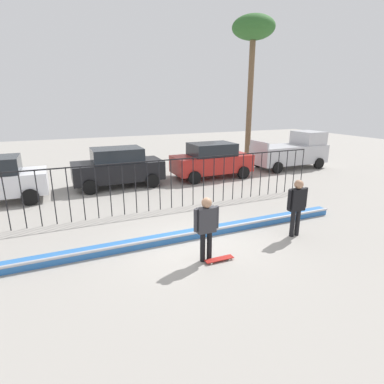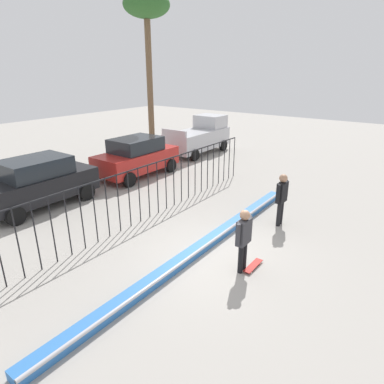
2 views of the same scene
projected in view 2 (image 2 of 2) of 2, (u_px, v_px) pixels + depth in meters
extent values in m
plane|color=#9E9991|center=(215.00, 257.00, 9.48)|extent=(60.00, 60.00, 0.00)
cube|color=#2D6BB7|center=(199.00, 248.00, 9.74)|extent=(11.00, 0.36, 0.22)
cylinder|color=#B2B2B7|center=(204.00, 247.00, 9.61)|extent=(11.00, 0.09, 0.09)
cylinder|color=black|center=(18.00, 244.00, 8.21)|extent=(0.04, 0.04, 1.96)
cylinder|color=black|center=(36.00, 237.00, 8.56)|extent=(0.04, 0.04, 1.96)
cylinder|color=black|center=(53.00, 230.00, 8.91)|extent=(0.04, 0.04, 1.96)
cylinder|color=black|center=(68.00, 224.00, 9.27)|extent=(0.04, 0.04, 1.96)
cylinder|color=black|center=(82.00, 218.00, 9.62)|extent=(0.04, 0.04, 1.96)
cylinder|color=black|center=(95.00, 213.00, 9.97)|extent=(0.04, 0.04, 1.96)
cylinder|color=black|center=(107.00, 208.00, 10.32)|extent=(0.04, 0.04, 1.96)
cylinder|color=black|center=(119.00, 204.00, 10.67)|extent=(0.04, 0.04, 1.96)
cylinder|color=black|center=(129.00, 199.00, 11.03)|extent=(0.04, 0.04, 1.96)
cylinder|color=black|center=(139.00, 195.00, 11.38)|extent=(0.04, 0.04, 1.96)
cylinder|color=black|center=(149.00, 191.00, 11.73)|extent=(0.04, 0.04, 1.96)
cylinder|color=black|center=(158.00, 188.00, 12.08)|extent=(0.04, 0.04, 1.96)
cylinder|color=black|center=(166.00, 184.00, 12.44)|extent=(0.04, 0.04, 1.96)
cylinder|color=black|center=(174.00, 181.00, 12.79)|extent=(0.04, 0.04, 1.96)
cylinder|color=black|center=(181.00, 178.00, 13.14)|extent=(0.04, 0.04, 1.96)
cylinder|color=black|center=(188.00, 175.00, 13.49)|extent=(0.04, 0.04, 1.96)
cylinder|color=black|center=(195.00, 173.00, 13.85)|extent=(0.04, 0.04, 1.96)
cylinder|color=black|center=(201.00, 170.00, 14.20)|extent=(0.04, 0.04, 1.96)
cylinder|color=black|center=(208.00, 168.00, 14.55)|extent=(0.04, 0.04, 1.96)
cylinder|color=black|center=(213.00, 165.00, 14.90)|extent=(0.04, 0.04, 1.96)
cylinder|color=black|center=(219.00, 163.00, 15.26)|extent=(0.04, 0.04, 1.96)
cylinder|color=black|center=(224.00, 161.00, 15.61)|extent=(0.04, 0.04, 1.96)
cylinder|color=black|center=(229.00, 159.00, 15.96)|extent=(0.04, 0.04, 1.96)
cylinder|color=black|center=(234.00, 157.00, 16.31)|extent=(0.04, 0.04, 1.96)
cube|color=black|center=(127.00, 172.00, 10.69)|extent=(14.00, 0.04, 0.04)
cylinder|color=black|center=(241.00, 259.00, 8.64)|extent=(0.14, 0.14, 0.81)
cylinder|color=black|center=(244.00, 256.00, 8.79)|extent=(0.14, 0.14, 0.81)
cube|color=#333338|center=(244.00, 232.00, 8.46)|extent=(0.50, 0.21, 0.67)
sphere|color=#A87A5B|center=(245.00, 215.00, 8.30)|extent=(0.27, 0.27, 0.27)
cylinder|color=#333338|center=(238.00, 235.00, 8.22)|extent=(0.11, 0.11, 0.60)
cylinder|color=#333338|center=(249.00, 226.00, 8.67)|extent=(0.11, 0.11, 0.60)
cube|color=#A51E19|center=(253.00, 266.00, 8.97)|extent=(0.80, 0.20, 0.02)
cylinder|color=silver|center=(255.00, 261.00, 9.22)|extent=(0.05, 0.03, 0.05)
cylinder|color=silver|center=(260.00, 263.00, 9.14)|extent=(0.05, 0.03, 0.05)
cylinder|color=silver|center=(246.00, 270.00, 8.82)|extent=(0.05, 0.03, 0.05)
cylinder|color=silver|center=(251.00, 272.00, 8.73)|extent=(0.05, 0.03, 0.05)
cylinder|color=black|center=(279.00, 214.00, 11.25)|extent=(0.14, 0.14, 0.84)
cylinder|color=black|center=(281.00, 212.00, 11.40)|extent=(0.14, 0.14, 0.84)
cube|color=black|center=(282.00, 192.00, 11.06)|extent=(0.51, 0.22, 0.70)
sphere|color=#A87A5B|center=(283.00, 178.00, 10.89)|extent=(0.27, 0.27, 0.27)
cylinder|color=black|center=(278.00, 194.00, 10.81)|extent=(0.11, 0.11, 0.62)
cylinder|color=black|center=(286.00, 189.00, 11.28)|extent=(0.11, 0.11, 0.62)
cube|color=black|center=(38.00, 186.00, 12.80)|extent=(4.30, 1.90, 0.90)
cube|color=#1E2328|center=(35.00, 167.00, 12.53)|extent=(2.37, 1.71, 0.66)
cylinder|color=black|center=(60.00, 183.00, 14.59)|extent=(0.68, 0.22, 0.68)
cylinder|color=black|center=(87.00, 192.00, 13.53)|extent=(0.68, 0.22, 0.68)
cylinder|color=black|center=(15.00, 216.00, 11.32)|extent=(0.68, 0.22, 0.68)
cube|color=#B2231E|center=(137.00, 160.00, 16.50)|extent=(4.30, 1.90, 0.90)
cube|color=#1E2328|center=(136.00, 145.00, 16.23)|extent=(2.37, 1.71, 0.66)
cylinder|color=black|center=(144.00, 160.00, 18.29)|extent=(0.68, 0.22, 0.68)
cylinder|color=black|center=(171.00, 165.00, 17.23)|extent=(0.68, 0.22, 0.68)
cylinder|color=black|center=(102.00, 172.00, 16.08)|extent=(0.68, 0.22, 0.68)
cylinder|color=black|center=(129.00, 180.00, 15.02)|extent=(0.68, 0.22, 0.68)
cube|color=#B7B7BC|center=(197.00, 139.00, 20.85)|extent=(4.70, 1.90, 1.10)
cube|color=#B7B7BC|center=(210.00, 121.00, 21.62)|extent=(1.50, 1.75, 0.80)
cube|color=#B7B7BC|center=(174.00, 133.00, 18.87)|extent=(0.12, 1.75, 0.36)
cylinder|color=black|center=(200.00, 142.00, 22.78)|extent=(0.68, 0.22, 0.68)
cylinder|color=black|center=(223.00, 145.00, 21.72)|extent=(0.68, 0.22, 0.68)
cylinder|color=black|center=(170.00, 151.00, 20.36)|extent=(0.68, 0.22, 0.68)
cylinder|color=black|center=(195.00, 155.00, 19.31)|extent=(0.68, 0.22, 0.68)
cylinder|color=brown|center=(150.00, 90.00, 20.18)|extent=(0.36, 0.36, 7.69)
ellipsoid|color=#2D6028|center=(146.00, 4.00, 18.58)|extent=(2.65, 2.65, 1.46)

